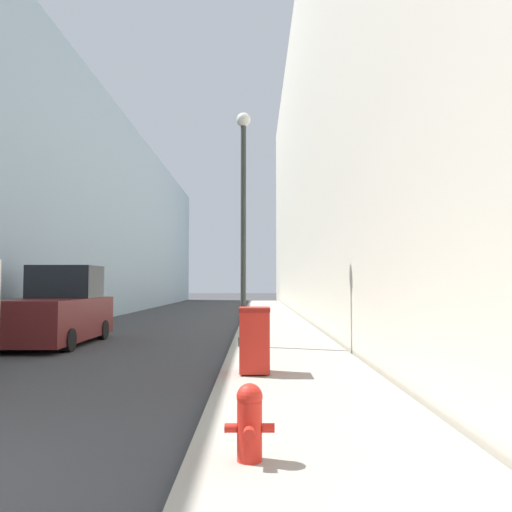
{
  "coord_description": "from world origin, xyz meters",
  "views": [
    {
      "loc": [
        4.0,
        -3.69,
        1.85
      ],
      "look_at": [
        3.91,
        18.31,
        3.09
      ],
      "focal_mm": 35.0,
      "sensor_mm": 36.0,
      "label": 1
    }
  ],
  "objects_px": {
    "fire_hydrant": "(252,420)",
    "pickup_truck": "(59,312)",
    "trash_bin": "(257,339)",
    "lamppost": "(246,211)"
  },
  "relations": [
    {
      "from": "fire_hydrant",
      "to": "trash_bin",
      "type": "xyz_separation_m",
      "value": [
        0.04,
        4.72,
        0.26
      ]
    },
    {
      "from": "fire_hydrant",
      "to": "pickup_truck",
      "type": "relative_size",
      "value": 0.15
    },
    {
      "from": "trash_bin",
      "to": "lamppost",
      "type": "relative_size",
      "value": 0.19
    },
    {
      "from": "fire_hydrant",
      "to": "lamppost",
      "type": "bearing_deg",
      "value": 91.87
    },
    {
      "from": "fire_hydrant",
      "to": "pickup_truck",
      "type": "xyz_separation_m",
      "value": [
        -6.08,
        10.5,
        0.47
      ]
    },
    {
      "from": "fire_hydrant",
      "to": "trash_bin",
      "type": "bearing_deg",
      "value": 89.56
    },
    {
      "from": "lamppost",
      "to": "pickup_truck",
      "type": "xyz_separation_m",
      "value": [
        -5.79,
        1.65,
        -2.87
      ]
    },
    {
      "from": "trash_bin",
      "to": "lamppost",
      "type": "height_order",
      "value": "lamppost"
    },
    {
      "from": "fire_hydrant",
      "to": "trash_bin",
      "type": "height_order",
      "value": "trash_bin"
    },
    {
      "from": "trash_bin",
      "to": "fire_hydrant",
      "type": "bearing_deg",
      "value": -90.44
    }
  ]
}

